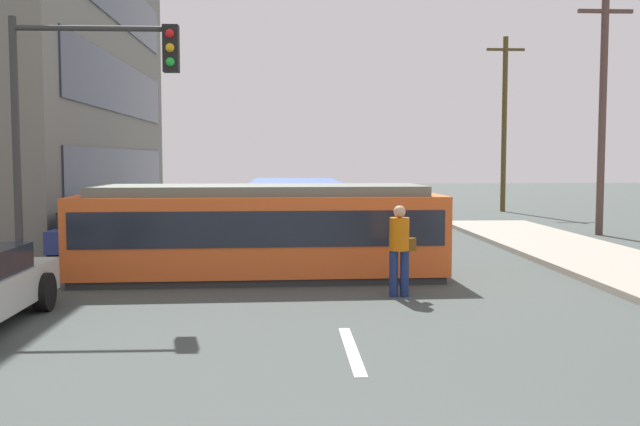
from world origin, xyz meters
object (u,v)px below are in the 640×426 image
Objects in this scene: parked_sedan_furthest at (155,212)px; pedestrian_crossing at (400,245)px; traffic_light_mast at (82,101)px; utility_pole_mid at (602,110)px; parked_sedan_far at (104,231)px; city_bus at (295,207)px; utility_pole_far at (504,121)px; streetcar_tram at (260,230)px.

pedestrian_crossing is at bearing -62.41° from parked_sedan_furthest.
traffic_light_mast is 17.21m from utility_pole_mid.
traffic_light_mast is (1.12, -5.88, 2.92)m from parked_sedan_far.
city_bus is 3.28× the size of pedestrian_crossing.
parked_sedan_far is 0.97× the size of parked_sedan_furthest.
pedestrian_crossing is 0.20× the size of utility_pole_far.
utility_pole_far reaches higher than traffic_light_mast.
utility_pole_mid reaches higher than traffic_light_mast.
traffic_light_mast reaches higher than pedestrian_crossing.
utility_pole_mid is (15.17, 4.05, 3.50)m from parked_sedan_far.
utility_pole_mid is at bearing 14.95° from parked_sedan_far.
city_bus is 16.34m from utility_pole_far.
parked_sedan_furthest is 0.50× the size of utility_pole_far.
parked_sedan_furthest is at bearing 111.09° from streetcar_tram.
traffic_light_mast is 0.64× the size of utility_pole_mid.
utility_pole_far is (0.04, 10.66, 0.19)m from utility_pole_mid.
streetcar_tram is 1.41× the size of city_bus.
parked_sedan_far is (-6.86, 6.22, -0.32)m from pedestrian_crossing.
parked_sedan_far is 0.51× the size of utility_pole_mid.
pedestrian_crossing is at bearing -3.38° from traffic_light_mast.
streetcar_tram is at bearing -43.07° from parked_sedan_far.
parked_sedan_furthest is 0.82× the size of traffic_light_mast.
pedestrian_crossing is 0.21× the size of utility_pole_mid.
parked_sedan_furthest is at bearing 170.57° from utility_pole_mid.
parked_sedan_far is (-5.08, -2.31, -0.45)m from city_bus.
pedestrian_crossing is 22.78m from utility_pole_far.
utility_pole_mid is at bearing -90.23° from utility_pole_far.
city_bus is at bearing 82.38° from streetcar_tram.
traffic_light_mast is at bearing -148.41° from streetcar_tram.
city_bus reaches higher than parked_sedan_furthest.
traffic_light_mast is 0.61× the size of utility_pole_far.
traffic_light_mast is at bearing -144.74° from utility_pole_mid.
parked_sedan_far and parked_sedan_furthest have the same top height.
utility_pole_far reaches higher than streetcar_tram.
pedestrian_crossing is 0.33× the size of traffic_light_mast.
streetcar_tram is 6.32m from city_bus.
traffic_light_mast is at bearing -85.73° from parked_sedan_furthest.
parked_sedan_furthest is 12.79m from traffic_light_mast.
city_bus is at bearing -170.20° from utility_pole_mid.
city_bus is 9.42m from traffic_light_mast.
traffic_light_mast reaches higher than parked_sedan_far.
streetcar_tram reaches higher than parked_sedan_furthest.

